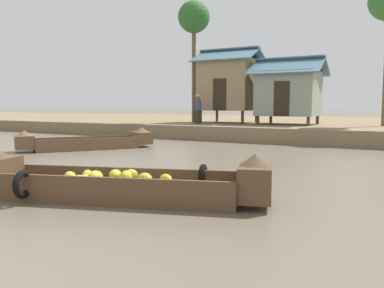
# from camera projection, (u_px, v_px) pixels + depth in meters

# --- Properties ---
(ground_plane) EXTENTS (300.00, 300.00, 0.00)m
(ground_plane) POSITION_uv_depth(u_px,v_px,m) (231.00, 163.00, 12.01)
(ground_plane) COLOR #665B4C
(riverbank_strip) EXTENTS (160.00, 20.00, 0.72)m
(riverbank_strip) POSITION_uv_depth(u_px,v_px,m) (329.00, 126.00, 26.16)
(riverbank_strip) COLOR #7F6B4C
(riverbank_strip) RESTS_ON ground
(banana_boat) EXTENTS (5.66, 2.71, 0.92)m
(banana_boat) POSITION_uv_depth(u_px,v_px,m) (116.00, 183.00, 7.38)
(banana_boat) COLOR brown
(banana_boat) RESTS_ON ground
(cargo_boat_upstream) EXTENTS (3.85, 4.89, 0.83)m
(cargo_boat_upstream) POSITION_uv_depth(u_px,v_px,m) (87.00, 142.00, 15.81)
(cargo_boat_upstream) COLOR brown
(cargo_boat_upstream) RESTS_ON ground
(stilt_house_left) EXTENTS (3.73, 3.14, 4.36)m
(stilt_house_left) POSITION_uv_depth(u_px,v_px,m) (229.00, 84.00, 23.34)
(stilt_house_left) COLOR #4C3826
(stilt_house_left) RESTS_ON riverbank_strip
(stilt_house_mid_left) EXTENTS (3.75, 3.11, 3.60)m
(stilt_house_mid_left) POSITION_uv_depth(u_px,v_px,m) (289.00, 92.00, 21.29)
(stilt_house_mid_left) COLOR #4C3826
(stilt_house_mid_left) RESTS_ON riverbank_strip
(palm_tree_near) EXTENTS (1.88, 1.88, 7.14)m
(palm_tree_near) POSITION_uv_depth(u_px,v_px,m) (194.00, 20.00, 23.18)
(palm_tree_near) COLOR brown
(palm_tree_near) RESTS_ON riverbank_strip
(vendor_person) EXTENTS (0.44, 0.44, 1.66)m
(vendor_person) POSITION_uv_depth(u_px,v_px,m) (198.00, 107.00, 22.01)
(vendor_person) COLOR #332D28
(vendor_person) RESTS_ON riverbank_strip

